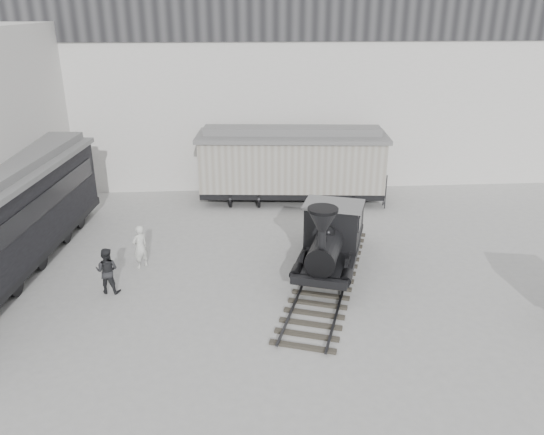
{
  "coord_description": "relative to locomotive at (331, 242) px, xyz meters",
  "views": [
    {
      "loc": [
        -2.21,
        -14.81,
        9.7
      ],
      "look_at": [
        -0.86,
        4.4,
        2.0
      ],
      "focal_mm": 35.0,
      "sensor_mm": 36.0,
      "label": 1
    }
  ],
  "objects": [
    {
      "name": "visitor_b",
      "position": [
        -8.3,
        -1.08,
        -0.38
      ],
      "size": [
        0.94,
        0.79,
        1.74
      ],
      "primitive_type": "imported",
      "rotation": [
        0.0,
        0.0,
        2.98
      ],
      "color": "#27282A",
      "rests_on": "ground"
    },
    {
      "name": "boxcar",
      "position": [
        -0.67,
        8.18,
        0.84
      ],
      "size": [
        9.96,
        3.86,
        3.99
      ],
      "rotation": [
        0.0,
        0.0,
        -0.09
      ],
      "color": "black",
      "rests_on": "ground"
    },
    {
      "name": "locomotive",
      "position": [
        0.0,
        0.0,
        0.0
      ],
      "size": [
        5.04,
        9.72,
        3.38
      ],
      "rotation": [
        0.0,
        0.0,
        -0.33
      ],
      "color": "#2F2A23",
      "rests_on": "ground"
    },
    {
      "name": "ground",
      "position": [
        -1.36,
        -3.6,
        -1.25
      ],
      "size": [
        90.0,
        90.0,
        0.0
      ],
      "primitive_type": "plane",
      "color": "#9E9E9B"
    },
    {
      "name": "north_wall",
      "position": [
        -1.36,
        11.39,
        4.31
      ],
      "size": [
        34.0,
        2.51,
        11.0
      ],
      "color": "silver",
      "rests_on": "ground"
    },
    {
      "name": "visitor_a",
      "position": [
        -7.43,
        0.85,
        -0.36
      ],
      "size": [
        0.76,
        0.76,
        1.78
      ],
      "primitive_type": "imported",
      "rotation": [
        0.0,
        0.0,
        3.9
      ],
      "color": "silver",
      "rests_on": "ground"
    }
  ]
}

